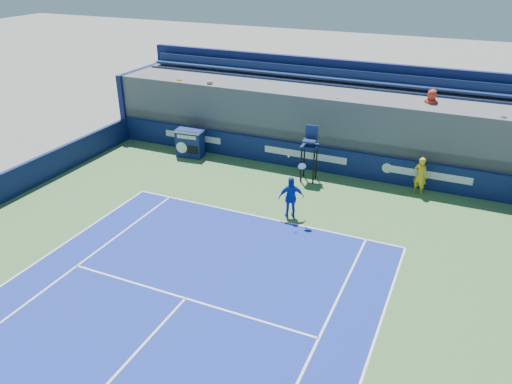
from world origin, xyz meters
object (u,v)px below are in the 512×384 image
at_px(ball_person, 420,176).
at_px(match_clock, 190,142).
at_px(tennis_player, 291,197).
at_px(umpire_chair, 310,148).

height_order(ball_person, match_clock, ball_person).
distance_m(match_clock, tennis_player, 7.79).
xyz_separation_m(match_clock, umpire_chair, (6.27, -0.29, 0.79)).
relative_size(ball_person, match_clock, 1.16).
bearing_deg(tennis_player, ball_person, 44.65).
bearing_deg(ball_person, match_clock, 20.44).
distance_m(ball_person, tennis_player, 5.88).
relative_size(ball_person, tennis_player, 0.63).
relative_size(match_clock, tennis_player, 0.54).
height_order(match_clock, tennis_player, tennis_player).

